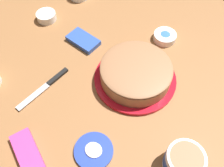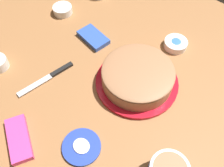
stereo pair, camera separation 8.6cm
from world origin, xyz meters
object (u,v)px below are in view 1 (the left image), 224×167
frosted_cake (136,73)px  candy_box_upper (28,154)px  candy_box_lower (83,40)px  frosting_tub (184,162)px  frosting_tub_lid (94,151)px  sprinkle_bowl_rainbow (46,16)px  spreading_knife (48,85)px  sprinkle_bowl_blue (165,36)px

frosted_cake → candy_box_upper: bearing=71.8°
candy_box_lower → candy_box_upper: (-0.14, 0.49, 0.00)m
frosted_cake → frosting_tub: bearing=143.0°
frosting_tub → candy_box_upper: 0.48m
frosting_tub_lid → sprinkle_bowl_rainbow: 0.66m
spreading_knife → sprinkle_bowl_rainbow: (0.24, -0.28, 0.01)m
frosting_tub → frosting_tub_lid: frosting_tub is taller
frosting_tub_lid → sprinkle_bowl_blue: sprinkle_bowl_blue is taller
frosting_tub → spreading_knife: bearing=-1.4°
frosted_cake → candy_box_upper: size_ratio=1.95×
candy_box_lower → sprinkle_bowl_rainbow: bearing=0.3°
frosted_cake → frosting_tub_lid: frosted_cake is taller
frosted_cake → frosting_tub: 0.35m
frosting_tub → sprinkle_bowl_blue: bearing=-59.3°
frosting_tub → frosting_tub_lid: bearing=22.5°
frosted_cake → frosting_tub_lid: 0.32m
frosting_tub → sprinkle_bowl_rainbow: (0.78, -0.29, -0.02)m
sprinkle_bowl_blue → candy_box_upper: size_ratio=0.60×
frosting_tub → candy_box_lower: bearing=-25.3°
frosting_tub → spreading_knife: frosting_tub is taller
sprinkle_bowl_rainbow → frosting_tub_lid: bearing=143.3°
frosted_cake → frosting_tub: (-0.28, 0.21, 0.00)m
frosting_tub_lid → sprinkle_bowl_rainbow: sprinkle_bowl_rainbow is taller
frosted_cake → frosting_tub_lid: size_ratio=2.47×
candy_box_upper → spreading_knife: bearing=-36.3°
frosting_tub → sprinkle_bowl_rainbow: frosting_tub is taller
frosting_tub_lid → candy_box_upper: bearing=35.3°
frosting_tub → spreading_knife: 0.54m
frosting_tub → candy_box_upper: frosting_tub is taller
spreading_knife → candy_box_upper: candy_box_upper is taller
frosting_tub_lid → candy_box_upper: candy_box_upper is taller
spreading_knife → candy_box_lower: (0.02, -0.25, 0.00)m
frosting_tub → sprinkle_bowl_rainbow: bearing=-20.4°
candy_box_lower → candy_box_upper: candy_box_upper is taller
frosting_tub_lid → candy_box_upper: 0.20m
sprinkle_bowl_blue → sprinkle_bowl_rainbow: bearing=18.6°
frosted_cake → candy_box_lower: size_ratio=2.30×
sprinkle_bowl_blue → frosted_cake: bearing=89.4°
frosted_cake → spreading_knife: bearing=36.7°
sprinkle_bowl_rainbow → sprinkle_bowl_blue: bearing=-161.4°
sprinkle_bowl_blue → candy_box_lower: sprinkle_bowl_blue is taller
frosted_cake → spreading_knife: 0.33m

